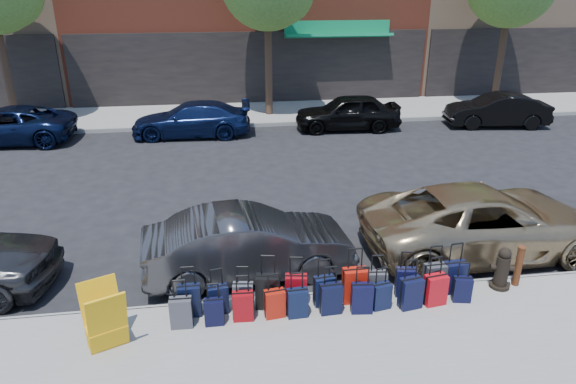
{
  "coord_description": "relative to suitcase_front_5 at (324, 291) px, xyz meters",
  "views": [
    {
      "loc": [
        -1.79,
        -12.53,
        5.64
      ],
      "look_at": [
        -0.23,
        -1.5,
        1.0
      ],
      "focal_mm": 32.0,
      "sensor_mm": 36.0,
      "label": 1
    }
  ],
  "objects": [
    {
      "name": "ground",
      "position": [
        0.04,
        4.84,
        -0.43
      ],
      "size": [
        120.0,
        120.0,
        0.0
      ],
      "primitive_type": "plane",
      "color": "black",
      "rests_on": "ground"
    },
    {
      "name": "sidewalk_near",
      "position": [
        0.04,
        -1.66,
        -0.36
      ],
      "size": [
        60.0,
        4.0,
        0.15
      ],
      "primitive_type": "cube",
      "color": "gray",
      "rests_on": "ground"
    },
    {
      "name": "sidewalk_far",
      "position": [
        0.04,
        14.84,
        -0.36
      ],
      "size": [
        60.0,
        4.0,
        0.15
      ],
      "primitive_type": "cube",
      "color": "gray",
      "rests_on": "ground"
    },
    {
      "name": "curb_near",
      "position": [
        0.04,
        0.36,
        -0.36
      ],
      "size": [
        60.0,
        0.08,
        0.15
      ],
      "primitive_type": "cube",
      "color": "gray",
      "rests_on": "ground"
    },
    {
      "name": "curb_far",
      "position": [
        0.04,
        12.82,
        -0.36
      ],
      "size": [
        60.0,
        0.08,
        0.15
      ],
      "primitive_type": "cube",
      "color": "gray",
      "rests_on": "ground"
    },
    {
      "name": "suitcase_front_0",
      "position": [
        -2.4,
        0.02,
        0.01
      ],
      "size": [
        0.39,
        0.22,
        0.95
      ],
      "rotation": [
        0.0,
        0.0,
        -0.0
      ],
      "color": "black",
      "rests_on": "sidewalk_near"
    },
    {
      "name": "suitcase_front_1",
      "position": [
        -1.91,
        0.02,
        -0.01
      ],
      "size": [
        0.38,
        0.25,
        0.86
      ],
      "rotation": [
        0.0,
        0.0,
        0.17
      ],
      "color": "black",
      "rests_on": "sidewalk_near"
    },
    {
      "name": "suitcase_front_2",
      "position": [
        -1.46,
        0.03,
        -0.01
      ],
      "size": [
        0.38,
        0.25,
        0.87
      ],
      "rotation": [
        0.0,
        0.0,
        -0.14
      ],
      "color": "#424247",
      "rests_on": "sidewalk_near"
    },
    {
      "name": "suitcase_front_3",
      "position": [
        -1.02,
        0.05,
        0.04
      ],
      "size": [
        0.47,
        0.32,
        1.03
      ],
      "rotation": [
        0.0,
        0.0,
        -0.2
      ],
      "color": "black",
      "rests_on": "sidewalk_near"
    },
    {
      "name": "suitcase_front_4",
      "position": [
        -0.5,
        0.08,
        0.01
      ],
      "size": [
        0.42,
        0.28,
        0.95
      ],
      "rotation": [
        0.0,
        0.0,
        -0.16
      ],
      "color": "maroon",
      "rests_on": "sidewalk_near"
    },
    {
      "name": "suitcase_front_5",
      "position": [
        0.0,
        0.0,
        0.0
      ],
      "size": [
        0.4,
        0.25,
        0.91
      ],
      "rotation": [
        0.0,
        0.0,
        0.12
      ],
      "color": "black",
      "rests_on": "sidewalk_near"
    },
    {
      "name": "suitcase_front_6",
      "position": [
        0.57,
        0.02,
        0.05
      ],
      "size": [
        0.44,
        0.25,
        1.07
      ],
      "rotation": [
        0.0,
        0.0,
        0.01
      ],
      "color": "#AE180B",
      "rests_on": "sidewalk_near"
    },
    {
      "name": "suitcase_front_7",
      "position": [
        1.0,
        0.07,
        -0.01
      ],
      "size": [
        0.38,
        0.23,
        0.88
      ],
      "rotation": [
        0.0,
        0.0,
        -0.1
      ],
      "color": "#3C3C41",
      "rests_on": "sidewalk_near"
    },
    {
      "name": "suitcase_front_8",
      "position": [
        1.56,
        0.07,
        -0.0
      ],
      "size": [
        0.4,
        0.27,
        0.9
      ],
      "rotation": [
        0.0,
        0.0,
        -0.19
      ],
      "color": "black",
      "rests_on": "sidewalk_near"
    },
    {
      "name": "suitcase_front_9",
      "position": [
        2.11,
        0.06,
        0.02
      ],
      "size": [
        0.42,
        0.24,
        0.98
      ],
      "rotation": [
        0.0,
        0.0,
        0.05
      ],
      "color": "#313236",
      "rests_on": "sidewalk_near"
    },
    {
      "name": "suitcase_front_10",
      "position": [
        2.51,
        0.06,
        0.03
      ],
      "size": [
        0.43,
        0.25,
        1.0
      ],
      "rotation": [
        0.0,
        0.0,
        0.07
      ],
      "color": "black",
      "rests_on": "sidewalk_near"
    },
    {
      "name": "suitcase_back_0",
      "position": [
        -2.53,
        -0.29,
        -0.01
      ],
      "size": [
        0.38,
        0.22,
        0.88
      ],
      "rotation": [
        0.0,
        0.0,
        -0.03
      ],
      "color": "#3A3A3F",
      "rests_on": "sidewalk_near"
    },
    {
      "name": "suitcase_back_1",
      "position": [
        -1.98,
        -0.3,
        -0.04
      ],
      "size": [
        0.33,
        0.19,
        0.78
      ],
      "rotation": [
        0.0,
        0.0,
        0.01
      ],
      "color": "black",
      "rests_on": "sidewalk_near"
    },
    {
      "name": "suitcase_back_2",
      "position": [
        -1.48,
        -0.24,
        -0.02
      ],
      "size": [
        0.36,
        0.22,
        0.85
      ],
      "rotation": [
        0.0,
        0.0,
        -0.04
      ],
      "color": "maroon",
      "rests_on": "sidewalk_near"
    },
    {
      "name": "suitcase_back_3",
      "position": [
        -0.93,
        -0.23,
        -0.02
      ],
      "size": [
        0.37,
        0.25,
        0.83
      ],
      "rotation": [
        0.0,
        0.0,
        0.13
      ],
      "color": "#A6170A",
      "rests_on": "sidewalk_near"
    },
    {
      "name": "suitcase_back_4",
      "position": [
        -0.54,
        -0.28,
        -0.02
      ],
      "size": [
        0.37,
        0.22,
        0.85
      ],
      "rotation": [
        0.0,
        0.0,
        0.05
      ],
      "color": "black",
      "rests_on": "sidewalk_near"
    },
    {
      "name": "suitcase_back_5",
      "position": [
        0.06,
        -0.26,
        -0.0
      ],
      "size": [
        0.39,
        0.24,
        0.9
      ],
      "rotation": [
        0.0,
        0.0,
        0.06
      ],
      "color": "black",
      "rests_on": "sidewalk_near"
    },
    {
      "name": "suitcase_back_6",
      "position": [
        0.61,
        -0.31,
        -0.01
      ],
      "size": [
        0.39,
        0.26,
        0.89
      ],
      "rotation": [
        0.0,
        0.0,
        -0.11
      ],
      "color": "black",
      "rests_on": "sidewalk_near"
    },
    {
      "name": "suitcase_back_7",
      "position": [
        0.99,
        -0.26,
        -0.03
      ],
      "size": [
        0.37,
        0.26,
        0.8
      ],
      "rotation": [
        0.0,
        0.0,
        0.2
      ],
      "color": "black",
      "rests_on": "sidewalk_near"
    },
    {
      "name": "suitcase_back_8",
      "position": [
        1.51,
        -0.3,
        0.01
      ],
      "size": [
        0.43,
        0.29,
        0.94
      ],
      "rotation": [
        0.0,
        0.0,
        0.17
      ],
      "color": "black",
      "rests_on": "sidewalk_near"
    },
    {
      "name": "suitcase_back_9",
      "position": [
        1.99,
        -0.26,
        0.01
      ],
      "size": [
        0.42,
        0.29,
        0.94
      ],
      "rotation": [
        0.0,
        0.0,
        0.15
      ],
      "color": "#AE0B13",
      "rests_on": "sidewalk_near"
    },
    {
      "name": "suitcase_back_10",
      "position": [
        2.52,
        -0.25,
        -0.04
      ],
      "size": [
        0.36,
        0.25,
        0.78
      ],
      "rotation": [
        0.0,
        0.0,
        -0.2
      ],
      "color": "black",
      "rests_on": "sidewalk_near"
    },
    {
      "name": "fire_hydrant",
      "position": [
        3.46,
        0.08,
        0.11
      ],
      "size": [
        0.44,
        0.38,
        0.85
      ],
      "rotation": [
        0.0,
        0.0,
        -0.31
      ],
      "color": "black",
      "rests_on": "sidewalk_near"
    },
    {
      "name": "bollard",
      "position": [
        3.81,
        0.11,
        0.14
      ],
      "size": [
        0.15,
        0.15,
        0.83
      ],
      "color": "#38190C",
      "rests_on": "sidewalk_near"
    },
    {
      "name": "display_rack",
      "position": [
        -3.68,
        -0.63,
        0.25
      ],
      "size": [
        0.82,
        0.86,
        1.09
      ],
      "rotation": [
        0.0,
        0.0,
        0.41
      ],
      "color": "#F2AB0D",
      "rests_on": "sidewalk_near"
    },
    {
      "name": "car_near_1",
      "position": [
        -1.25,
        1.47,
        0.26
      ],
      "size": [
        4.35,
        1.88,
        1.39
      ],
      "primitive_type": "imported",
      "rotation": [
        0.0,
        0.0,
        1.67
      ],
      "color": "#373739",
      "rests_on": "ground"
    },
    {
      "name": "car_near_2",
      "position": [
        3.92,
        1.72,
        0.31
      ],
      "size": [
        5.4,
        2.58,
        1.49
      ],
      "primitive_type": "imported",
      "rotation": [
        0.0,
        0.0,
        1.59
      ],
      "color": "tan",
      "rests_on": "ground"
    },
    {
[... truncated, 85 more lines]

